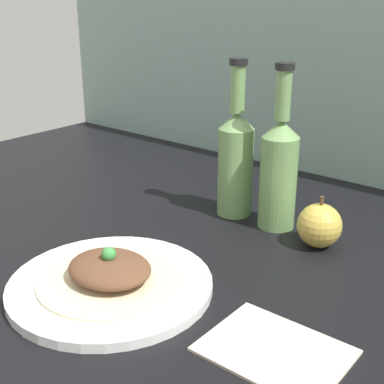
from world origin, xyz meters
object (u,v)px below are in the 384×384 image
plate (111,284)px  plated_food (110,271)px  cider_bottle_right (279,169)px  apple (319,225)px  cider_bottle_left (236,159)px

plate → plated_food: bearing=0.0°
cider_bottle_right → apple: bearing=-14.6°
plated_food → cider_bottle_left: 36.06cm
cider_bottle_left → cider_bottle_right: 9.47cm
plated_food → cider_bottle_left: cider_bottle_left is taller
plate → plated_food: plated_food is taller
plate → apple: 36.64cm
plate → cider_bottle_left: cider_bottle_left is taller
cider_bottle_right → cider_bottle_left: bearing=180.0°
cider_bottle_left → apple: cider_bottle_left is taller
plate → apple: apple is taller
cider_bottle_left → apple: 20.97cm
plate → plated_food: 2.12cm
plated_food → apple: 36.53cm
cider_bottle_left → plate: bearing=-85.7°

